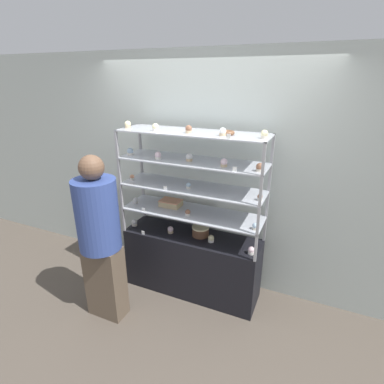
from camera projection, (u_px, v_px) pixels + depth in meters
The scene contains 36 objects.
ground_plane at pixel (192, 288), 3.51m from camera, with size 20.00×20.00×0.00m, color brown.
back_wall at pixel (205, 174), 3.36m from camera, with size 8.00×0.05×2.60m.
display_base at pixel (192, 263), 3.39m from camera, with size 1.50×0.45×0.71m.
display_riser_lower at pixel (192, 213), 3.16m from camera, with size 1.50×0.45×0.28m.
display_riser_middle at pixel (192, 188), 3.06m from camera, with size 1.50×0.45×0.28m.
display_riser_upper at pixel (192, 162), 2.96m from camera, with size 1.50×0.45×0.28m.
display_riser_top at pixel (192, 133), 2.86m from camera, with size 1.50×0.45×0.28m.
layer_cake_centerpiece at pixel (201, 231), 3.23m from camera, with size 0.19×0.19×0.11m.
sheet_cake_frosted at pixel (171, 203), 3.29m from camera, with size 0.23×0.16×0.07m.
cupcake_0 at pixel (134, 223), 3.46m from camera, with size 0.06×0.06×0.08m.
cupcake_1 at pixel (171, 230), 3.30m from camera, with size 0.06×0.06×0.08m.
cupcake_2 at pixel (211, 239), 3.12m from camera, with size 0.06×0.06×0.08m.
cupcake_3 at pixel (251, 251), 2.90m from camera, with size 0.06×0.06×0.08m.
price_tag_0 at pixel (143, 233), 3.26m from camera, with size 0.04×0.00×0.04m.
cupcake_4 at pixel (136, 201), 3.36m from camera, with size 0.05×0.05×0.06m.
cupcake_5 at pixel (188, 213), 3.07m from camera, with size 0.05×0.05×0.06m.
cupcake_6 at pixel (255, 226), 2.78m from camera, with size 0.05×0.05×0.06m.
price_tag_1 at pixel (143, 210), 3.15m from camera, with size 0.04×0.00×0.04m.
cupcake_7 at pixel (132, 177), 3.25m from camera, with size 0.05×0.05×0.06m.
cupcake_8 at pixel (188, 186), 3.00m from camera, with size 0.05×0.05×0.06m.
cupcake_9 at pixel (260, 197), 2.71m from camera, with size 0.05×0.05×0.06m.
price_tag_2 at pixel (165, 188), 2.95m from camera, with size 0.04×0.00×0.04m.
cupcake_10 at pixel (130, 152), 3.15m from camera, with size 0.07×0.07×0.08m.
cupcake_11 at pixel (158, 156), 2.99m from camera, with size 0.07×0.07×0.08m.
cupcake_12 at pixel (189, 157), 2.92m from camera, with size 0.07×0.07×0.08m.
cupcake_13 at pixel (224, 163), 2.74m from camera, with size 0.07×0.07×0.08m.
cupcake_14 at pixel (260, 167), 2.60m from camera, with size 0.07×0.07×0.08m.
price_tag_3 at pixel (235, 169), 2.59m from camera, with size 0.04×0.00×0.04m.
cupcake_15 at pixel (128, 125), 3.04m from camera, with size 0.06×0.06×0.07m.
cupcake_16 at pixel (155, 127), 2.89m from camera, with size 0.06×0.06×0.07m.
cupcake_17 at pixel (188, 129), 2.78m from camera, with size 0.06×0.06×0.07m.
cupcake_18 at pixel (223, 132), 2.64m from camera, with size 0.06×0.06×0.07m.
cupcake_19 at pixel (264, 134), 2.53m from camera, with size 0.06×0.06×0.07m.
price_tag_4 at pixel (229, 136), 2.51m from camera, with size 0.04×0.00×0.04m.
donut_glazed at pixel (228, 133), 2.70m from camera, with size 0.13×0.13×0.04m.
customer_figure at pixel (100, 236), 2.84m from camera, with size 0.40×0.40×1.70m.
Camera 1 is at (1.16, -2.62, 2.32)m, focal length 28.00 mm.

